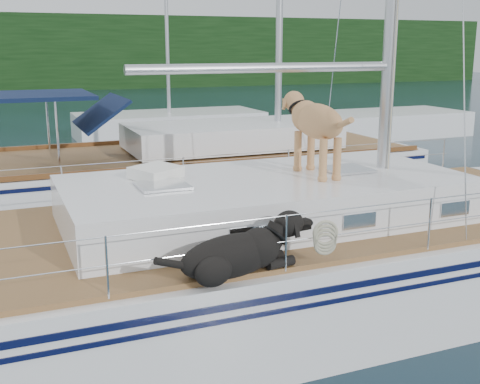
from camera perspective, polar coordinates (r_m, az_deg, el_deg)
name	(u,v)px	position (r m, az deg, el deg)	size (l,w,h in m)	color
ground	(211,316)	(8.11, -2.78, -11.68)	(120.00, 120.00, 0.00)	black
tree_line	(19,52)	(51.98, -20.20, 12.32)	(90.00, 3.00, 6.00)	black
shore_bank	(21,82)	(53.25, -20.05, 9.75)	(92.00, 1.00, 1.20)	#595147
main_sailboat	(218,267)	(7.87, -2.12, -7.08)	(12.00, 3.94, 14.01)	white
neighbor_sailboat	(188,173)	(13.88, -4.99, 1.77)	(11.00, 3.50, 13.30)	white
bg_boat_center	(169,125)	(24.00, -6.70, 6.32)	(7.20, 3.00, 11.65)	white
bg_boat_east	(384,124)	(24.78, 13.51, 6.29)	(6.40, 3.00, 11.65)	white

